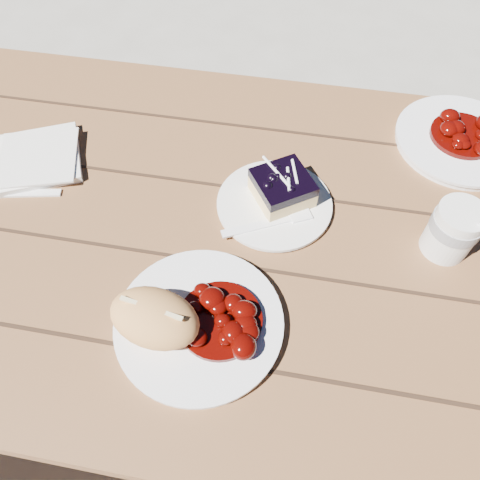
% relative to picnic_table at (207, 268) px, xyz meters
% --- Properties ---
extents(ground, '(60.00, 60.00, 0.00)m').
position_rel_picnic_table_xyz_m(ground, '(0.00, 0.00, -0.59)').
color(ground, gray).
rests_on(ground, ground).
extents(picnic_table, '(2.00, 1.55, 0.75)m').
position_rel_picnic_table_xyz_m(picnic_table, '(0.00, 0.00, 0.00)').
color(picnic_table, brown).
rests_on(picnic_table, ground).
extents(main_plate, '(0.24, 0.24, 0.02)m').
position_rel_picnic_table_xyz_m(main_plate, '(0.04, -0.19, 0.17)').
color(main_plate, white).
rests_on(main_plate, picnic_table).
extents(goulash_stew, '(0.12, 0.12, 0.04)m').
position_rel_picnic_table_xyz_m(goulash_stew, '(0.07, -0.19, 0.20)').
color(goulash_stew, '#450502').
rests_on(goulash_stew, main_plate).
extents(bread_roll, '(0.14, 0.11, 0.07)m').
position_rel_picnic_table_xyz_m(bread_roll, '(-0.01, -0.21, 0.21)').
color(bread_roll, '#DE9C55').
rests_on(bread_roll, main_plate).
extents(dessert_plate, '(0.19, 0.19, 0.01)m').
position_rel_picnic_table_xyz_m(dessert_plate, '(0.12, 0.05, 0.17)').
color(dessert_plate, white).
rests_on(dessert_plate, picnic_table).
extents(blueberry_cake, '(0.12, 0.12, 0.05)m').
position_rel_picnic_table_xyz_m(blueberry_cake, '(0.13, 0.07, 0.20)').
color(blueberry_cake, '#F7D487').
rests_on(blueberry_cake, dessert_plate).
extents(fork_dessert, '(0.15, 0.09, 0.00)m').
position_rel_picnic_table_xyz_m(fork_dessert, '(0.10, -0.00, 0.17)').
color(fork_dessert, white).
rests_on(fork_dessert, dessert_plate).
extents(coffee_cup, '(0.07, 0.07, 0.09)m').
position_rel_picnic_table_xyz_m(coffee_cup, '(0.40, 0.01, 0.21)').
color(coffee_cup, white).
rests_on(coffee_cup, picnic_table).
extents(napkin_stack, '(0.20, 0.20, 0.01)m').
position_rel_picnic_table_xyz_m(napkin_stack, '(-0.33, 0.08, 0.17)').
color(napkin_stack, white).
rests_on(napkin_stack, picnic_table).
extents(fork_table, '(0.16, 0.06, 0.00)m').
position_rel_picnic_table_xyz_m(fork_table, '(-0.32, -0.00, 0.16)').
color(fork_table, white).
rests_on(fork_table, picnic_table).
extents(second_plate, '(0.24, 0.24, 0.02)m').
position_rel_picnic_table_xyz_m(second_plate, '(0.45, 0.27, 0.17)').
color(second_plate, white).
rests_on(second_plate, picnic_table).
extents(second_stew, '(0.12, 0.12, 0.04)m').
position_rel_picnic_table_xyz_m(second_stew, '(0.45, 0.27, 0.20)').
color(second_stew, '#450502').
rests_on(second_stew, second_plate).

